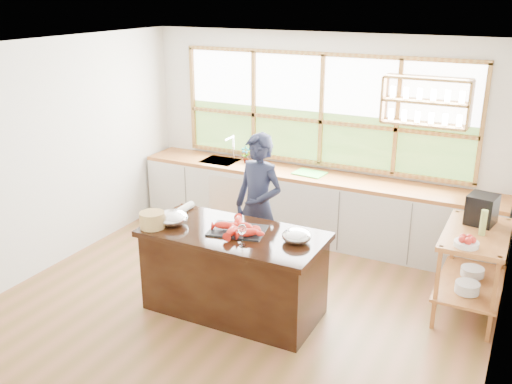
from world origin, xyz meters
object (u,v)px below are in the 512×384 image
Objects in this scene: island at (234,272)px; cook at (259,206)px; espresso_machine at (482,209)px; wicker_basket at (152,220)px.

cook reaches higher than island.
island is at bearing -69.28° from cook.
cook is (-0.14, 0.86, 0.40)m from island.
espresso_machine is 3.40m from wicker_basket.
island is 1.08× the size of cook.
espresso_machine is 1.21× the size of wicker_basket.
espresso_machine is (2.19, 1.36, 0.60)m from island.
cook reaches higher than espresso_machine.
cook is at bearing -157.17° from espresso_machine.
island is at bearing -137.38° from espresso_machine.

